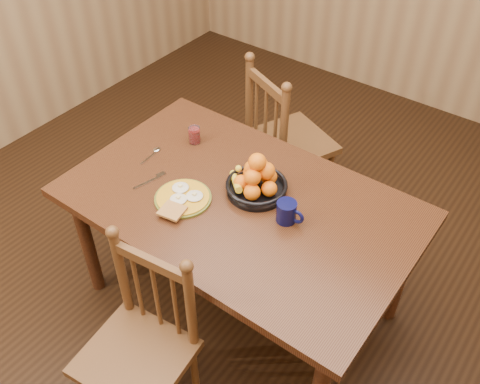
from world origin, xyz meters
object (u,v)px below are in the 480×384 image
Objects in this scene: dining_table at (240,213)px; chair_near at (141,348)px; coffee_mug at (287,212)px; chair_far at (286,141)px; fruit_bowl at (256,180)px; breakfast_plate at (182,198)px.

chair_near reaches higher than dining_table.
coffee_mug is at bearing 4.25° from dining_table.
chair_near is at bearing -107.22° from coffee_mug.
chair_near is at bearing 123.82° from chair_far.
chair_far is 1.00m from coffee_mug.
coffee_mug is 0.46× the size of fruit_bowl.
fruit_bowl is (0.29, -0.72, 0.33)m from chair_far.
breakfast_plate is at bearing 105.29° from chair_near.
fruit_bowl reaches higher than chair_near.
chair_far is at bearing 107.83° from dining_table.
coffee_mug reaches higher than breakfast_plate.
coffee_mug reaches higher than dining_table.
coffee_mug is (0.24, 0.02, 0.14)m from dining_table.
breakfast_plate is (-0.21, -0.16, 0.10)m from dining_table.
chair_far is 3.44× the size of fruit_bowl.
breakfast_plate is (-0.23, 0.56, 0.31)m from chair_near.
chair_far is 1.56m from chair_near.
coffee_mug is at bearing -19.08° from fruit_bowl.
chair_far is 0.85m from fruit_bowl.
chair_far is (-0.26, 0.82, -0.18)m from dining_table.
dining_table is 0.28m from breakfast_plate.
coffee_mug is 0.23m from fruit_bowl.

